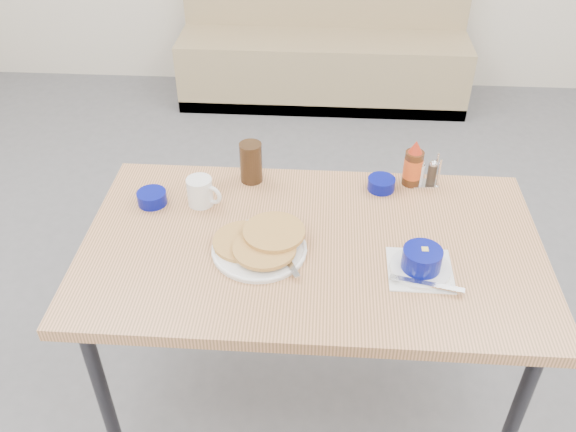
# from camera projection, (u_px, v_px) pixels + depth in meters

# --- Properties ---
(booth_bench) EXTENTS (1.90, 0.56, 1.22)m
(booth_bench) POSITION_uv_depth(u_px,v_px,m) (323.00, 47.00, 4.11)
(booth_bench) COLOR tan
(booth_bench) RESTS_ON ground
(dining_table) EXTENTS (1.40, 0.80, 0.76)m
(dining_table) POSITION_uv_depth(u_px,v_px,m) (311.00, 258.00, 1.89)
(dining_table) COLOR tan
(dining_table) RESTS_ON ground
(pancake_plate) EXTENTS (0.28, 0.28, 0.05)m
(pancake_plate) POSITION_uv_depth(u_px,v_px,m) (260.00, 245.00, 1.81)
(pancake_plate) COLOR white
(pancake_plate) RESTS_ON dining_table
(coffee_mug) EXTENTS (0.12, 0.08, 0.09)m
(coffee_mug) POSITION_uv_depth(u_px,v_px,m) (201.00, 191.00, 1.98)
(coffee_mug) COLOR white
(coffee_mug) RESTS_ON dining_table
(grits_setting) EXTENTS (0.21, 0.20, 0.08)m
(grits_setting) POSITION_uv_depth(u_px,v_px,m) (421.00, 262.00, 1.73)
(grits_setting) COLOR white
(grits_setting) RESTS_ON dining_table
(creamer_bowl) EXTENTS (0.10, 0.10, 0.04)m
(creamer_bowl) POSITION_uv_depth(u_px,v_px,m) (152.00, 198.00, 2.00)
(creamer_bowl) COLOR #050C7A
(creamer_bowl) RESTS_ON dining_table
(butter_bowl) EXTENTS (0.09, 0.09, 0.04)m
(butter_bowl) POSITION_uv_depth(u_px,v_px,m) (381.00, 184.00, 2.07)
(butter_bowl) COLOR #050C7A
(butter_bowl) RESTS_ON dining_table
(amber_tumbler) EXTENTS (0.09, 0.09, 0.14)m
(amber_tumbler) POSITION_uv_depth(u_px,v_px,m) (251.00, 162.00, 2.08)
(amber_tumbler) COLOR #301E0F
(amber_tumbler) RESTS_ON dining_table
(condiment_caddy) EXTENTS (0.10, 0.06, 0.11)m
(condiment_caddy) POSITION_uv_depth(u_px,v_px,m) (426.00, 174.00, 2.08)
(condiment_caddy) COLOR silver
(condiment_caddy) RESTS_ON dining_table
(syrup_bottle) EXTENTS (0.06, 0.06, 0.17)m
(syrup_bottle) POSITION_uv_depth(u_px,v_px,m) (413.00, 166.00, 2.06)
(syrup_bottle) COLOR #47230F
(syrup_bottle) RESTS_ON dining_table
(sugar_wrapper) EXTENTS (0.04, 0.03, 0.00)m
(sugar_wrapper) POSITION_uv_depth(u_px,v_px,m) (247.00, 235.00, 1.88)
(sugar_wrapper) COLOR #F87B52
(sugar_wrapper) RESTS_ON dining_table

